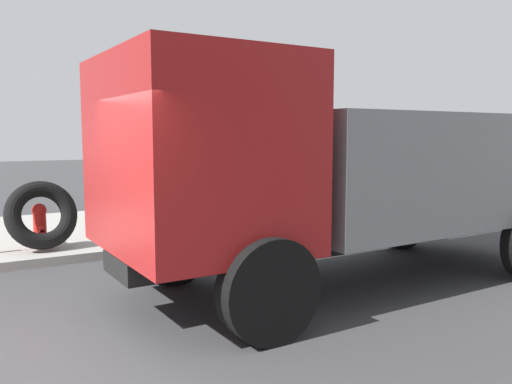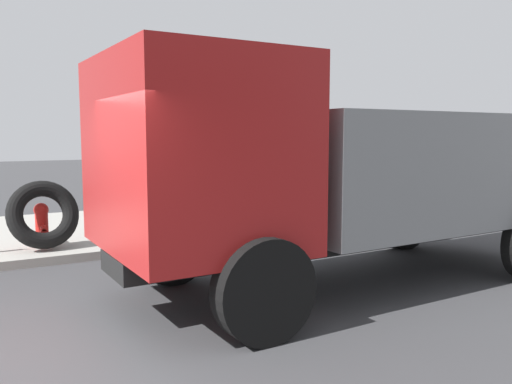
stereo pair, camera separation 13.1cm
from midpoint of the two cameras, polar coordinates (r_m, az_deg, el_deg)
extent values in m
plane|color=#38383A|center=(5.29, -25.65, -18.01)|extent=(80.00, 80.00, 0.00)
cylinder|color=red|center=(9.93, -22.75, -3.91)|extent=(0.22, 0.22, 0.59)
sphere|color=red|center=(9.87, -22.84, -1.87)|extent=(0.25, 0.25, 0.25)
cylinder|color=red|center=(9.73, -22.62, -3.68)|extent=(0.10, 0.17, 0.10)
cylinder|color=red|center=(10.11, -22.91, -3.33)|extent=(0.10, 0.17, 0.10)
cylinder|color=red|center=(9.74, -22.60, -4.09)|extent=(0.12, 0.17, 0.12)
torus|color=black|center=(9.63, -22.63, -2.32)|extent=(1.22, 0.69, 1.21)
cube|color=slate|center=(8.35, 16.07, 2.48)|extent=(4.86, 2.61, 1.60)
cube|color=maroon|center=(6.17, -7.07, 4.20)|extent=(2.06, 2.55, 2.20)
cube|color=black|center=(7.69, 10.30, -4.67)|extent=(7.02, 1.06, 0.24)
cylinder|color=black|center=(5.39, 0.74, -10.64)|extent=(1.11, 0.33, 1.10)
cylinder|color=black|center=(7.56, -9.51, -5.78)|extent=(1.11, 0.33, 1.10)
cylinder|color=black|center=(10.18, 15.25, -2.79)|extent=(1.11, 0.33, 1.10)
camera|label=1|loc=(0.07, -90.44, -0.05)|focal=36.83mm
camera|label=2|loc=(0.07, 89.56, 0.05)|focal=36.83mm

